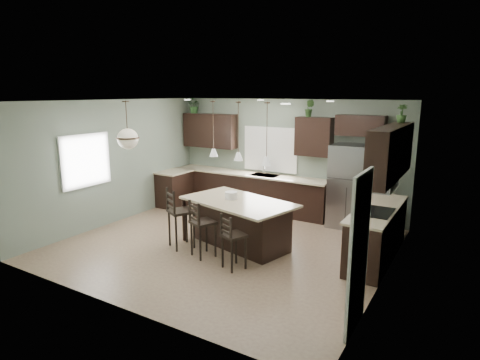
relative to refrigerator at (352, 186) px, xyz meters
name	(u,v)px	position (x,y,z in m)	size (l,w,h in m)	color
ground	(225,245)	(-1.79, -2.37, -0.93)	(6.00, 6.00, 0.00)	#9E8466
pantry_door	(359,253)	(1.19, -3.92, 0.09)	(0.04, 0.82, 2.04)	white
window_back	(271,149)	(-2.19, 0.36, 0.62)	(1.35, 0.02, 1.00)	white
window_left	(85,160)	(-4.77, -3.17, 0.62)	(0.02, 1.10, 1.00)	white
left_return_cabs	(175,189)	(-4.49, -0.67, -0.48)	(0.60, 0.90, 0.90)	black
left_return_countertop	(175,172)	(-4.47, -0.67, -0.01)	(0.66, 0.96, 0.04)	beige
back_lower_cabs	(249,192)	(-2.64, 0.08, -0.48)	(4.20, 0.60, 0.90)	black
back_countertop	(249,174)	(-2.64, 0.06, -0.01)	(4.20, 0.66, 0.04)	beige
sink_inset	(265,175)	(-2.19, 0.06, 0.01)	(0.70, 0.45, 0.01)	gray
faucet	(264,170)	(-2.19, 0.03, 0.16)	(0.02, 0.02, 0.28)	silver
back_upper_left	(210,131)	(-3.94, 0.21, 1.02)	(1.55, 0.34, 0.90)	black
back_upper_right	(314,137)	(-0.99, 0.21, 1.02)	(0.85, 0.34, 0.90)	black
fridge_header	(361,126)	(0.06, 0.21, 1.32)	(1.05, 0.34, 0.45)	black
right_lower_cabs	(377,234)	(0.91, -1.50, -0.48)	(0.60, 2.35, 0.90)	black
right_countertop	(378,209)	(0.89, -1.50, -0.01)	(0.66, 2.35, 0.04)	beige
cooktop	(374,212)	(0.89, -1.77, 0.02)	(0.58, 0.75, 0.02)	black
wall_oven_front	(356,236)	(0.61, -1.77, -0.48)	(0.01, 0.72, 0.60)	gray
right_upper_cabs	(391,152)	(1.04, -1.50, 1.02)	(0.34, 2.35, 0.90)	black
microwave	(383,178)	(0.99, -1.77, 0.62)	(0.40, 0.75, 0.40)	gray
refrigerator	(352,186)	(0.00, 0.00, 0.00)	(0.90, 0.74, 1.85)	gray
kitchen_island	(238,224)	(-1.53, -2.31, -0.46)	(2.15, 1.22, 0.92)	black
serving_dish	(231,195)	(-1.72, -2.26, 0.07)	(0.24, 0.24, 0.14)	silver
bar_stool_left	(181,218)	(-2.45, -2.91, -0.33)	(0.44, 0.44, 1.19)	black
bar_stool_center	(203,229)	(-1.82, -3.06, -0.39)	(0.40, 0.40, 1.07)	black
bar_stool_right	(234,241)	(-1.07, -3.21, -0.44)	(0.36, 0.36, 0.98)	black
pendant_left	(213,129)	(-2.21, -2.14, 1.32)	(0.17, 0.17, 1.10)	silver
pendant_center	(238,131)	(-1.53, -2.31, 1.32)	(0.17, 0.17, 1.10)	silver
pendant_right	(267,134)	(-0.85, -2.48, 1.32)	(0.17, 0.17, 1.10)	white
chandelier	(127,125)	(-3.69, -2.98, 1.40)	(0.45, 0.45, 0.96)	#F1E7C5
plant_back_left	(195,105)	(-4.42, 0.18, 1.68)	(0.38, 0.33, 0.42)	#244A20
plant_back_right	(309,108)	(-1.12, 0.18, 1.67)	(0.22, 0.18, 0.40)	#2B4C21
plant_right_wall	(402,113)	(1.01, -0.61, 1.64)	(0.19, 0.19, 0.34)	#2F5424
room_shell	(225,160)	(-1.79, -2.37, 0.77)	(6.00, 6.00, 6.00)	slate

